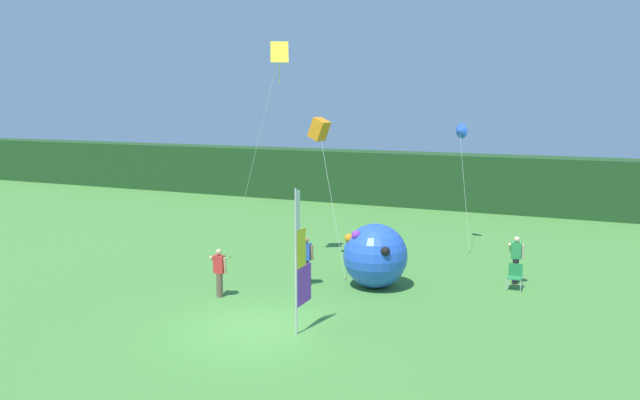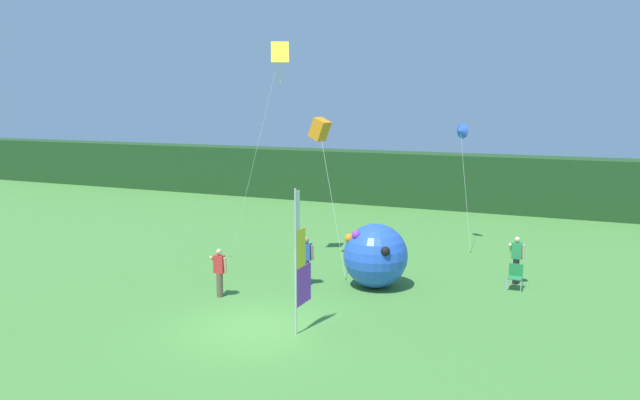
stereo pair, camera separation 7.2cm
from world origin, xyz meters
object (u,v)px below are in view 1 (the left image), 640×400
kite_blue_delta_0 (460,131)px  kite_orange_box_2 (319,130)px  kite_yellow_diamond_1 (277,63)px  inflatable_balloon (375,256)px  banner_flag (301,263)px  person_far_left (219,271)px  person_mid_field (306,260)px  person_near_banner (516,259)px  folding_chair (515,275)px

kite_blue_delta_0 → kite_orange_box_2: (-4.46, -5.67, 0.23)m
kite_orange_box_2 → kite_blue_delta_0: bearing=51.8°
kite_yellow_diamond_1 → inflatable_balloon: bearing=-19.2°
banner_flag → person_far_left: (-3.89, 1.79, -1.12)m
banner_flag → person_mid_field: size_ratio=2.37×
person_near_banner → kite_blue_delta_0: bearing=120.6°
person_near_banner → person_mid_field: size_ratio=0.99×
person_far_left → inflatable_balloon: 5.49m
person_mid_field → kite_orange_box_2: bearing=105.1°
kite_blue_delta_0 → folding_chair: bearing=-61.9°
folding_chair → person_near_banner: bearing=95.1°
banner_flag → kite_yellow_diamond_1: 9.85m
folding_chair → kite_blue_delta_0: 8.50m
person_near_banner → person_mid_field: (-6.88, -3.24, 0.02)m
person_near_banner → inflatable_balloon: bearing=-151.5°
person_far_left → kite_blue_delta_0: bearing=62.8°
person_near_banner → person_far_left: bearing=-147.9°
person_far_left → inflatable_balloon: bearing=35.5°
folding_chair → banner_flag: bearing=-127.6°
kite_blue_delta_0 → kite_orange_box_2: size_ratio=0.94×
person_mid_field → kite_blue_delta_0: (3.62, 8.77, 4.27)m
person_near_banner → kite_yellow_diamond_1: 11.68m
person_near_banner → kite_blue_delta_0: size_ratio=0.31×
person_mid_field → folding_chair: bearing=19.9°
person_far_left → folding_chair: person_far_left is taller
kite_yellow_diamond_1 → kite_orange_box_2: bearing=24.5°
person_far_left → kite_yellow_diamond_1: kite_yellow_diamond_1 is taller
person_mid_field → kite_yellow_diamond_1: size_ratio=0.20×
inflatable_balloon → person_mid_field: bearing=-161.7°
folding_chair → kite_orange_box_2: size_ratio=0.15×
banner_flag → kite_yellow_diamond_1: kite_yellow_diamond_1 is taller
person_mid_field → kite_orange_box_2: (-0.84, 3.10, 4.51)m
person_mid_field → kite_blue_delta_0: bearing=67.6°
banner_flag → person_mid_field: 4.68m
person_far_left → kite_yellow_diamond_1: (-0.22, 4.82, 7.16)m
banner_flag → person_near_banner: banner_flag is taller
person_mid_field → kite_yellow_diamond_1: bearing=134.2°
inflatable_balloon → folding_chair: size_ratio=2.57×
inflatable_balloon → kite_orange_box_2: (-3.18, 2.32, 4.30)m
inflatable_balloon → folding_chair: 4.97m
kite_orange_box_2 → person_near_banner: bearing=1.0°
person_near_banner → banner_flag: bearing=-124.5°
inflatable_balloon → person_far_left: bearing=-144.5°
banner_flag → kite_orange_box_2: size_ratio=0.71×
kite_yellow_diamond_1 → banner_flag: bearing=-58.1°
kite_yellow_diamond_1 → kite_orange_box_2: kite_yellow_diamond_1 is taller
person_far_left → kite_blue_delta_0: kite_blue_delta_0 is taller
kite_blue_delta_0 → kite_orange_box_2: kite_orange_box_2 is taller
kite_blue_delta_0 → person_mid_field: bearing=-112.4°
person_near_banner → folding_chair: (0.06, -0.72, -0.42)m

